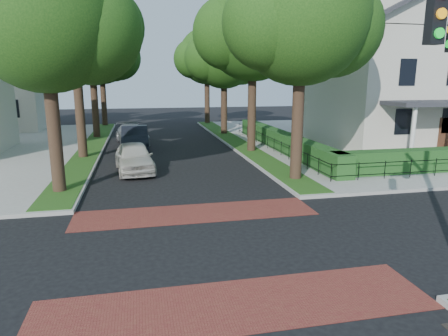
{
  "coord_description": "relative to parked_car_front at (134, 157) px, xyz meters",
  "views": [
    {
      "loc": [
        -1.94,
        -11.02,
        4.96
      ],
      "look_at": [
        1.18,
        3.66,
        1.6
      ],
      "focal_mm": 32.0,
      "sensor_mm": 36.0,
      "label": 1
    }
  ],
  "objects": [
    {
      "name": "tree_right_far",
      "position": [
        7.9,
        13.45,
        6.11
      ],
      "size": [
        7.25,
        6.23,
        9.74
      ],
      "color": "black",
      "rests_on": "sidewalk_ne"
    },
    {
      "name": "tree_right_mid",
      "position": [
        7.91,
        4.47,
        7.19
      ],
      "size": [
        8.25,
        7.09,
        11.22
      ],
      "color": "black",
      "rests_on": "sidewalk_ne"
    },
    {
      "name": "crosswalk_near",
      "position": [
        2.3,
        -13.98,
        -0.8
      ],
      "size": [
        9.0,
        2.2,
        0.01
      ],
      "primitive_type": "cube",
      "color": "maroon",
      "rests_on": "ground"
    },
    {
      "name": "grass_strip_nw",
      "position": [
        -3.1,
        8.32,
        -0.64
      ],
      "size": [
        1.6,
        29.8,
        0.02
      ],
      "primitive_type": "cube",
      "color": "#234513",
      "rests_on": "sidewalk_nw"
    },
    {
      "name": "sidewalk_ne",
      "position": [
        21.8,
        8.22,
        -0.73
      ],
      "size": [
        30.0,
        30.0,
        0.15
      ],
      "primitive_type": "cube",
      "color": "gray",
      "rests_on": "ground"
    },
    {
      "name": "tree_left_back",
      "position": [
        -3.1,
        22.46,
        6.61
      ],
      "size": [
        7.75,
        6.66,
        10.44
      ],
      "color": "black",
      "rests_on": "sidewalk_nw"
    },
    {
      "name": "parked_car_middle",
      "position": [
        0.0,
        6.92,
        0.05
      ],
      "size": [
        1.85,
        5.16,
        1.69
      ],
      "primitive_type": "imported",
      "rotation": [
        0.0,
        0.0,
        0.01
      ],
      "color": "black",
      "rests_on": "ground"
    },
    {
      "name": "ground",
      "position": [
        2.3,
        -10.78,
        -0.8
      ],
      "size": [
        120.0,
        120.0,
        0.0
      ],
      "primitive_type": "plane",
      "color": "black",
      "rests_on": "ground"
    },
    {
      "name": "tree_left_far",
      "position": [
        -3.1,
        13.44,
        6.32
      ],
      "size": [
        7.0,
        6.02,
        9.86
      ],
      "color": "black",
      "rests_on": "sidewalk_nw"
    },
    {
      "name": "parked_car_rear",
      "position": [
        -0.25,
        9.8,
        -0.06
      ],
      "size": [
        2.86,
        5.38,
        1.48
      ],
      "primitive_type": "imported",
      "rotation": [
        0.0,
        0.0,
        0.16
      ],
      "color": "gray",
      "rests_on": "ground"
    },
    {
      "name": "tree_right_near",
      "position": [
        7.9,
        -3.54,
        6.83
      ],
      "size": [
        7.75,
        6.67,
        10.66
      ],
      "color": "black",
      "rests_on": "sidewalk_ne"
    },
    {
      "name": "crosswalk_far",
      "position": [
        2.3,
        -7.58,
        -0.8
      ],
      "size": [
        9.0,
        2.2,
        0.01
      ],
      "primitive_type": "cube",
      "color": "maroon",
      "rests_on": "ground"
    },
    {
      "name": "tree_left_near",
      "position": [
        -3.1,
        -3.55,
        6.47
      ],
      "size": [
        7.5,
        6.45,
        10.2
      ],
      "color": "black",
      "rests_on": "sidewalk_nw"
    },
    {
      "name": "fence_main_road",
      "position": [
        9.2,
        4.22,
        -0.2
      ],
      "size": [
        0.06,
        18.0,
        0.9
      ],
      "primitive_type": null,
      "color": "black",
      "rests_on": "sidewalk_ne"
    },
    {
      "name": "house_victorian",
      "position": [
        19.81,
        5.14,
        5.22
      ],
      "size": [
        13.0,
        13.05,
        12.48
      ],
      "color": "beige",
      "rests_on": "sidewalk_ne"
    },
    {
      "name": "grass_strip_ne",
      "position": [
        7.7,
        8.32,
        -0.64
      ],
      "size": [
        1.6,
        29.8,
        0.02
      ],
      "primitive_type": "cube",
      "color": "#234513",
      "rests_on": "sidewalk_ne"
    },
    {
      "name": "parked_car_front",
      "position": [
        0.0,
        0.0,
        0.0
      ],
      "size": [
        2.37,
        4.87,
        1.6
      ],
      "primitive_type": "imported",
      "rotation": [
        0.0,
        0.0,
        0.1
      ],
      "color": "beige",
      "rests_on": "ground"
    },
    {
      "name": "tree_right_back",
      "position": [
        7.9,
        22.45,
        6.47
      ],
      "size": [
        7.5,
        6.45,
        10.2
      ],
      "color": "black",
      "rests_on": "sidewalk_ne"
    },
    {
      "name": "tree_left_mid",
      "position": [
        -3.09,
        4.47,
        7.54
      ],
      "size": [
        8.0,
        6.88,
        11.48
      ],
      "color": "black",
      "rests_on": "sidewalk_nw"
    },
    {
      "name": "hedge_main_road",
      "position": [
        10.0,
        4.22,
        -0.05
      ],
      "size": [
        1.0,
        18.0,
        1.2
      ],
      "primitive_type": "cube",
      "color": "#184719",
      "rests_on": "sidewalk_ne"
    }
  ]
}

